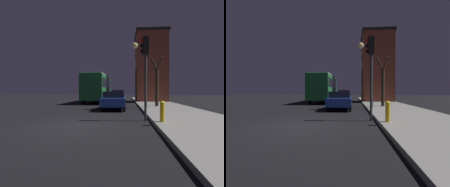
% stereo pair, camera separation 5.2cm
% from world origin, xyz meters
% --- Properties ---
extents(ground_plane, '(120.00, 120.00, 0.00)m').
position_xyz_m(ground_plane, '(0.00, 0.00, 0.00)').
color(ground_plane, black).
extents(sidewalk, '(4.26, 60.00, 0.16)m').
position_xyz_m(sidewalk, '(5.50, 0.00, 0.08)').
color(sidewalk, slate).
rests_on(sidewalk, ground).
extents(brick_building, '(4.20, 4.97, 9.29)m').
position_xyz_m(brick_building, '(5.55, 17.16, 4.82)').
color(brick_building, brown).
rests_on(brick_building, sidewalk).
extents(streetlamp, '(1.21, 0.47, 5.19)m').
position_xyz_m(streetlamp, '(3.31, 6.74, 3.99)').
color(streetlamp, '#28282B').
rests_on(streetlamp, sidewalk).
extents(traffic_light, '(0.43, 0.24, 4.19)m').
position_xyz_m(traffic_light, '(3.09, 1.40, 3.01)').
color(traffic_light, '#28282B').
rests_on(traffic_light, ground).
extents(bare_tree, '(0.99, 1.53, 4.38)m').
position_xyz_m(bare_tree, '(4.87, 8.31, 2.15)').
color(bare_tree, '#2D2319').
rests_on(bare_tree, sidewalk).
extents(bus, '(2.45, 9.98, 3.52)m').
position_xyz_m(bus, '(-1.54, 15.54, 2.10)').
color(bus, '#1E6B33').
rests_on(bus, ground).
extents(car_near_lane, '(1.81, 4.13, 1.46)m').
position_xyz_m(car_near_lane, '(1.22, 6.63, 0.78)').
color(car_near_lane, navy).
rests_on(car_near_lane, ground).
extents(car_mid_lane, '(1.72, 3.95, 1.62)m').
position_xyz_m(car_mid_lane, '(1.09, 16.50, 0.83)').
color(car_mid_lane, '#B7BABF').
rests_on(car_mid_lane, ground).
extents(fire_hydrant, '(0.21, 0.21, 0.91)m').
position_xyz_m(fire_hydrant, '(3.72, 0.29, 0.64)').
color(fire_hydrant, gold).
rests_on(fire_hydrant, sidewalk).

